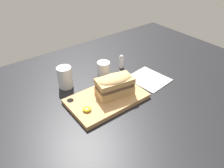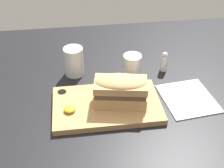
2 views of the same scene
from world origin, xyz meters
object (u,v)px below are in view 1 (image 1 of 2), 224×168
at_px(water_glass, 65,79).
at_px(wine_glass, 104,69).
at_px(serving_board, 106,99).
at_px(napkin, 149,79).
at_px(sandwich, 115,84).
at_px(salt_shaker, 121,61).

relative_size(water_glass, wine_glass, 1.46).
relative_size(serving_board, napkin, 1.69).
bearing_deg(water_glass, serving_board, -65.87).
height_order(serving_board, sandwich, sandwich).
bearing_deg(water_glass, sandwich, -56.93).
xyz_separation_m(serving_board, water_glass, (-0.09, 0.20, 0.03)).
xyz_separation_m(serving_board, wine_glass, (0.11, 0.18, 0.02)).
relative_size(water_glass, salt_shaker, 1.38).
xyz_separation_m(water_glass, napkin, (0.35, -0.19, -0.04)).
height_order(sandwich, salt_shaker, sandwich).
height_order(serving_board, water_glass, water_glass).
height_order(napkin, salt_shaker, salt_shaker).
bearing_deg(water_glass, napkin, -28.78).
bearing_deg(wine_glass, sandwich, -111.38).
height_order(sandwich, wine_glass, sandwich).
bearing_deg(napkin, serving_board, -178.71).
distance_m(wine_glass, salt_shaker, 0.11).
xyz_separation_m(serving_board, napkin, (0.26, 0.01, -0.01)).
distance_m(water_glass, napkin, 0.40).
xyz_separation_m(sandwich, water_glass, (-0.13, 0.20, -0.02)).
relative_size(serving_board, sandwich, 1.95).
xyz_separation_m(water_glass, wine_glass, (0.20, -0.02, -0.01)).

